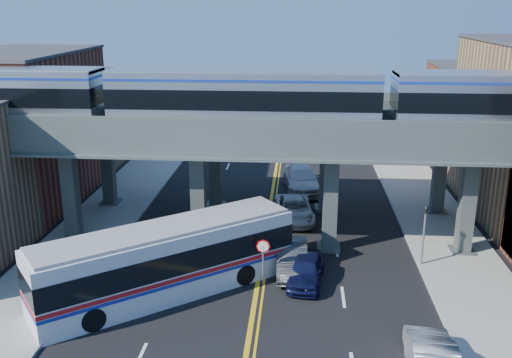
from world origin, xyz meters
The scene contains 16 objects.
ground centered at (0.00, 0.00, 0.00)m, with size 120.00×120.00×0.00m, color black.
sidewalk_west centered at (-11.50, 10.00, 0.08)m, with size 5.00×70.00×0.16m, color gray.
sidewalk_east centered at (11.50, 10.00, 0.08)m, with size 5.00×70.00×0.16m, color gray.
building_west_b centered at (-18.50, 16.00, 5.50)m, with size 8.00×14.00×11.00m, color brown.
building_west_c centered at (-18.50, 29.00, 4.00)m, with size 8.00×10.00×8.00m, color #97784E.
building_east_c centered at (18.50, 29.00, 4.50)m, with size 8.00×10.00×9.00m, color brown.
elevated_viaduct_near centered at (0.00, 8.00, 6.47)m, with size 52.00×3.60×7.40m.
elevated_viaduct_far centered at (0.00, 15.00, 6.47)m, with size 52.00×3.60×7.40m.
transit_train centered at (-1.19, 8.00, 9.29)m, with size 47.90×3.00×3.50m.
stop_sign centered at (0.30, 3.00, 1.76)m, with size 0.76×0.09×2.63m.
traffic_signal centered at (9.20, 6.00, 2.30)m, with size 0.15×0.18×4.10m.
transit_bus centered at (-4.57, 1.73, 1.82)m, with size 12.73×10.87×3.55m.
car_lane_a centered at (2.58, 3.49, 0.74)m, with size 1.75×4.35×1.48m, color #0E1134.
car_lane_b centered at (1.80, 4.76, 0.80)m, with size 1.70×4.87×1.60m, color #2D2D2F.
car_lane_c centered at (1.80, 12.87, 0.76)m, with size 2.51×5.44×1.51m, color silver.
car_lane_d centered at (2.30, 19.61, 0.92)m, with size 2.57×6.33×1.84m, color #BBBBC0.
Camera 1 is at (2.07, -24.48, 14.40)m, focal length 40.00 mm.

